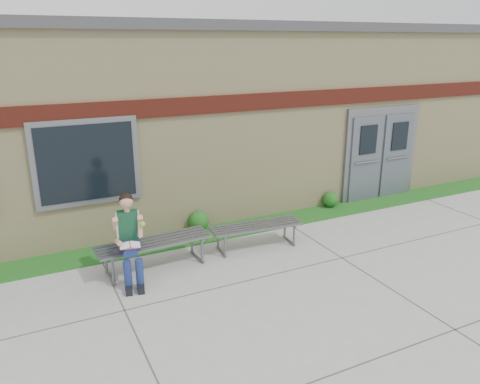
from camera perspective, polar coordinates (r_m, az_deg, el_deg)
ground at (r=7.99m, az=8.81°, el=-10.75°), size 80.00×80.00×0.00m
grass_strip at (r=10.00m, az=0.33°, el=-4.36°), size 16.00×0.80×0.02m
school_building at (r=12.49m, az=-6.70°, el=10.00°), size 16.20×6.22×4.20m
bench_left at (r=8.29m, az=-10.37°, el=-6.65°), size 2.02×0.68×0.52m
bench_right at (r=8.98m, az=2.01°, el=-4.66°), size 1.81×0.65×0.46m
girl at (r=7.84m, az=-13.34°, el=-5.30°), size 0.52×0.90×1.47m
shrub_mid at (r=9.80m, az=-5.04°, el=-3.53°), size 0.42×0.42×0.42m
shrub_east at (r=11.37m, az=10.96°, el=-0.86°), size 0.37×0.37×0.37m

